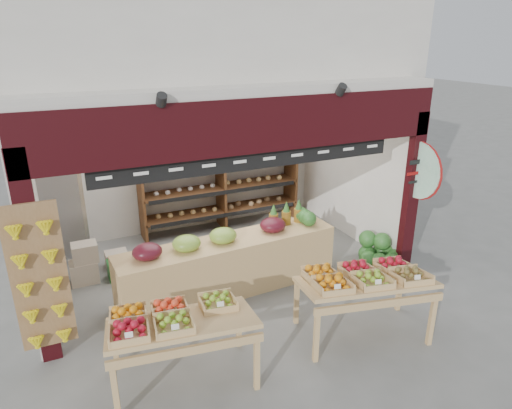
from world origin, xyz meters
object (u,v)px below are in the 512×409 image
(watermelon_pile, at_px, (380,253))
(mid_counter, at_px, (229,264))
(refrigerator, at_px, (60,205))
(display_table_right, at_px, (365,278))
(back_shelving, at_px, (221,168))
(cardboard_stack, at_px, (100,264))
(display_table_left, at_px, (171,320))

(watermelon_pile, bearing_deg, mid_counter, 174.08)
(refrigerator, relative_size, mid_counter, 0.56)
(refrigerator, height_order, display_table_right, refrigerator)
(back_shelving, distance_m, cardboard_stack, 2.97)
(display_table_left, bearing_deg, mid_counter, 50.39)
(back_shelving, xyz_separation_m, refrigerator, (-2.99, -0.08, -0.28))
(cardboard_stack, height_order, mid_counter, mid_counter)
(cardboard_stack, relative_size, display_table_left, 0.56)
(display_table_right, bearing_deg, back_shelving, 95.36)
(cardboard_stack, relative_size, watermelon_pile, 1.22)
(display_table_right, bearing_deg, refrigerator, 129.80)
(cardboard_stack, relative_size, mid_counter, 0.28)
(watermelon_pile, bearing_deg, cardboard_stack, 161.00)
(cardboard_stack, distance_m, watermelon_pile, 4.68)
(mid_counter, relative_size, watermelon_pile, 4.34)
(mid_counter, relative_size, display_table_right, 1.90)
(mid_counter, height_order, watermelon_pile, mid_counter)
(refrigerator, distance_m, display_table_right, 5.29)
(mid_counter, bearing_deg, refrigerator, 133.37)
(back_shelving, relative_size, display_table_right, 1.79)
(display_table_left, relative_size, watermelon_pile, 2.18)
(refrigerator, xyz_separation_m, display_table_left, (0.92, -3.87, -0.17))
(display_table_left, height_order, display_table_right, display_table_right)
(display_table_right, bearing_deg, cardboard_stack, 134.58)
(mid_counter, distance_m, display_table_right, 2.13)
(refrigerator, bearing_deg, display_table_left, -78.30)
(back_shelving, xyz_separation_m, display_table_left, (-2.07, -3.96, -0.45))
(back_shelving, bearing_deg, refrigerator, -178.39)
(display_table_left, xyz_separation_m, watermelon_pile, (3.95, 1.27, -0.59))
(mid_counter, relative_size, display_table_left, 1.99)
(display_table_right, bearing_deg, watermelon_pile, 44.24)
(mid_counter, bearing_deg, watermelon_pile, -5.92)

